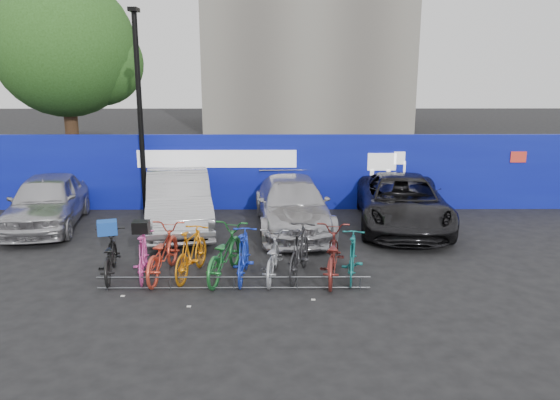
{
  "coord_description": "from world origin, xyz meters",
  "views": [
    {
      "loc": [
        0.89,
        -11.04,
        4.45
      ],
      "look_at": [
        0.96,
        2.0,
        1.27
      ],
      "focal_mm": 35.0,
      "sensor_mm": 36.0,
      "label": 1
    }
  ],
  "objects_px": {
    "car_1": "(179,201)",
    "bike_4": "(224,253)",
    "bike_2": "(162,252)",
    "bike_6": "(272,257)",
    "car_2": "(292,205)",
    "bike_8": "(332,255)",
    "car_3": "(402,202)",
    "bike_5": "(243,255)",
    "bike_3": "(191,253)",
    "car_0": "(47,201)",
    "lamppost": "(140,108)",
    "bike_rack": "(234,283)",
    "bike_1": "(143,255)",
    "bike_7": "(299,251)",
    "tree": "(71,50)",
    "bike_0": "(109,256)",
    "bike_9": "(352,256)"
  },
  "relations": [
    {
      "from": "bike_rack",
      "to": "bike_3",
      "type": "distance_m",
      "value": 1.29
    },
    {
      "from": "lamppost",
      "to": "bike_8",
      "type": "xyz_separation_m",
      "value": [
        5.26,
        -5.38,
        -2.73
      ]
    },
    {
      "from": "bike_3",
      "to": "car_3",
      "type": "bearing_deg",
      "value": -132.25
    },
    {
      "from": "bike_0",
      "to": "bike_4",
      "type": "distance_m",
      "value": 2.49
    },
    {
      "from": "bike_0",
      "to": "bike_3",
      "type": "height_order",
      "value": "bike_3"
    },
    {
      "from": "bike_1",
      "to": "bike_2",
      "type": "relative_size",
      "value": 0.82
    },
    {
      "from": "car_1",
      "to": "bike_5",
      "type": "height_order",
      "value": "car_1"
    },
    {
      "from": "lamppost",
      "to": "bike_9",
      "type": "distance_m",
      "value": 8.31
    },
    {
      "from": "bike_2",
      "to": "bike_3",
      "type": "xyz_separation_m",
      "value": [
        0.64,
        -0.01,
        0.0
      ]
    },
    {
      "from": "car_3",
      "to": "bike_5",
      "type": "xyz_separation_m",
      "value": [
        -4.28,
        -3.97,
        -0.18
      ]
    },
    {
      "from": "bike_8",
      "to": "bike_1",
      "type": "bearing_deg",
      "value": 6.79
    },
    {
      "from": "bike_4",
      "to": "bike_3",
      "type": "bearing_deg",
      "value": 9.57
    },
    {
      "from": "car_2",
      "to": "bike_0",
      "type": "distance_m",
      "value": 5.45
    },
    {
      "from": "lamppost",
      "to": "bike_6",
      "type": "height_order",
      "value": "lamppost"
    },
    {
      "from": "bike_0",
      "to": "bike_8",
      "type": "relative_size",
      "value": 0.89
    },
    {
      "from": "car_1",
      "to": "bike_1",
      "type": "height_order",
      "value": "car_1"
    },
    {
      "from": "tree",
      "to": "car_2",
      "type": "bearing_deg",
      "value": -37.8
    },
    {
      "from": "car_0",
      "to": "bike_6",
      "type": "xyz_separation_m",
      "value": [
        6.42,
        -3.95,
        -0.28
      ]
    },
    {
      "from": "lamppost",
      "to": "bike_0",
      "type": "xyz_separation_m",
      "value": [
        0.46,
        -5.25,
        -2.79
      ]
    },
    {
      "from": "bike_rack",
      "to": "bike_2",
      "type": "bearing_deg",
      "value": 154.45
    },
    {
      "from": "car_1",
      "to": "bike_4",
      "type": "height_order",
      "value": "car_1"
    },
    {
      "from": "car_0",
      "to": "bike_2",
      "type": "distance_m",
      "value": 5.57
    },
    {
      "from": "car_0",
      "to": "car_3",
      "type": "height_order",
      "value": "car_0"
    },
    {
      "from": "bike_4",
      "to": "bike_rack",
      "type": "bearing_deg",
      "value": 123.39
    },
    {
      "from": "bike_2",
      "to": "bike_8",
      "type": "xyz_separation_m",
      "value": [
        3.67,
        -0.15,
        -0.0
      ]
    },
    {
      "from": "bike_7",
      "to": "tree",
      "type": "bearing_deg",
      "value": -36.49
    },
    {
      "from": "car_1",
      "to": "bike_8",
      "type": "height_order",
      "value": "car_1"
    },
    {
      "from": "lamppost",
      "to": "car_1",
      "type": "relative_size",
      "value": 1.25
    },
    {
      "from": "car_2",
      "to": "bike_8",
      "type": "xyz_separation_m",
      "value": [
        0.74,
        -3.76,
        -0.16
      ]
    },
    {
      "from": "bike_8",
      "to": "car_1",
      "type": "bearing_deg",
      "value": -36.26
    },
    {
      "from": "car_0",
      "to": "bike_5",
      "type": "xyz_separation_m",
      "value": [
        5.81,
        -4.0,
        -0.21
      ]
    },
    {
      "from": "bike_6",
      "to": "bike_9",
      "type": "bearing_deg",
      "value": -175.44
    },
    {
      "from": "bike_7",
      "to": "bike_8",
      "type": "relative_size",
      "value": 0.93
    },
    {
      "from": "bike_rack",
      "to": "bike_9",
      "type": "xyz_separation_m",
      "value": [
        2.51,
        0.62,
        0.35
      ]
    },
    {
      "from": "bike_1",
      "to": "bike_8",
      "type": "bearing_deg",
      "value": 170.12
    },
    {
      "from": "car_1",
      "to": "bike_rack",
      "type": "bearing_deg",
      "value": -78.24
    },
    {
      "from": "bike_6",
      "to": "bike_7",
      "type": "xyz_separation_m",
      "value": [
        0.6,
        0.1,
        0.1
      ]
    },
    {
      "from": "bike_2",
      "to": "car_1",
      "type": "bearing_deg",
      "value": -79.84
    },
    {
      "from": "lamppost",
      "to": "car_0",
      "type": "xyz_separation_m",
      "value": [
        -2.44,
        -1.4,
        -2.51
      ]
    },
    {
      "from": "car_1",
      "to": "bike_6",
      "type": "xyz_separation_m",
      "value": [
        2.65,
        -3.78,
        -0.32
      ]
    },
    {
      "from": "tree",
      "to": "bike_0",
      "type": "bearing_deg",
      "value": -67.87
    },
    {
      "from": "car_3",
      "to": "bike_7",
      "type": "relative_size",
      "value": 2.7
    },
    {
      "from": "bike_0",
      "to": "bike_6",
      "type": "relative_size",
      "value": 1.02
    },
    {
      "from": "car_2",
      "to": "bike_6",
      "type": "bearing_deg",
      "value": -102.68
    },
    {
      "from": "car_1",
      "to": "bike_9",
      "type": "xyz_separation_m",
      "value": [
        4.38,
        -3.82,
        -0.29
      ]
    },
    {
      "from": "lamppost",
      "to": "bike_rack",
      "type": "xyz_separation_m",
      "value": [
        3.2,
        -6.0,
        -3.11
      ]
    },
    {
      "from": "bike_1",
      "to": "bike_7",
      "type": "distance_m",
      "value": 3.38
    },
    {
      "from": "tree",
      "to": "car_0",
      "type": "bearing_deg",
      "value": -79.38
    },
    {
      "from": "bike_1",
      "to": "bike_9",
      "type": "xyz_separation_m",
      "value": [
        4.51,
        -0.07,
        -0.0
      ]
    },
    {
      "from": "tree",
      "to": "bike_6",
      "type": "height_order",
      "value": "tree"
    }
  ]
}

